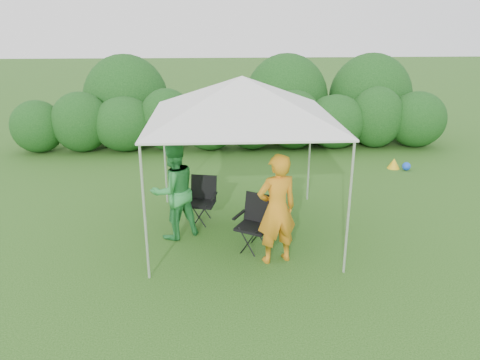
{
  "coord_description": "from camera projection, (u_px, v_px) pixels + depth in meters",
  "views": [
    {
      "loc": [
        -0.45,
        -7.26,
        3.82
      ],
      "look_at": [
        -0.04,
        0.4,
        1.05
      ],
      "focal_mm": 35.0,
      "sensor_mm": 36.0,
      "label": 1
    }
  ],
  "objects": [
    {
      "name": "woman",
      "position": [
        174.0,
        191.0,
        8.16
      ],
      "size": [
        1.07,
        1.01,
        1.75
      ],
      "primitive_type": "imported",
      "rotation": [
        0.0,
        0.0,
        3.7
      ],
      "color": "green",
      "rests_on": "ground"
    },
    {
      "name": "chair_left",
      "position": [
        202.0,
        197.0,
        8.91
      ],
      "size": [
        0.62,
        0.59,
        0.88
      ],
      "rotation": [
        0.0,
        0.0,
        -0.22
      ],
      "color": "black",
      "rests_on": "ground"
    },
    {
      "name": "chair_right",
      "position": [
        256.0,
        219.0,
        7.87
      ],
      "size": [
        0.72,
        0.71,
        0.93
      ],
      "rotation": [
        0.0,
        0.0,
        -0.52
      ],
      "color": "black",
      "rests_on": "ground"
    },
    {
      "name": "hedge",
      "position": [
        236.0,
        121.0,
        13.5
      ],
      "size": [
        12.6,
        1.53,
        1.8
      ],
      "color": "#1B4E19",
      "rests_on": "ground"
    },
    {
      "name": "lawn_toy",
      "position": [
        397.0,
        164.0,
        12.01
      ],
      "size": [
        0.53,
        0.44,
        0.26
      ],
      "color": "gold",
      "rests_on": "ground"
    },
    {
      "name": "bottle",
      "position": [
        265.0,
        205.0,
        8.57
      ],
      "size": [
        0.06,
        0.06,
        0.21
      ],
      "primitive_type": "cylinder",
      "color": "#592D0C",
      "rests_on": "cooler"
    },
    {
      "name": "ground",
      "position": [
        243.0,
        244.0,
        8.14
      ],
      "size": [
        70.0,
        70.0,
        0.0
      ],
      "primitive_type": "plane",
      "color": "#33621F"
    },
    {
      "name": "cooler",
      "position": [
        261.0,
        219.0,
        8.7
      ],
      "size": [
        0.49,
        0.4,
        0.37
      ],
      "rotation": [
        0.0,
        0.0,
        0.19
      ],
      "color": "navy",
      "rests_on": "ground"
    },
    {
      "name": "canopy",
      "position": [
        242.0,
        98.0,
        7.77
      ],
      "size": [
        3.1,
        3.1,
        2.83
      ],
      "color": "silver",
      "rests_on": "ground"
    },
    {
      "name": "man",
      "position": [
        277.0,
        209.0,
        7.31
      ],
      "size": [
        0.76,
        0.6,
        1.81
      ],
      "primitive_type": "imported",
      "rotation": [
        0.0,
        0.0,
        3.43
      ],
      "color": "orange",
      "rests_on": "ground"
    }
  ]
}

